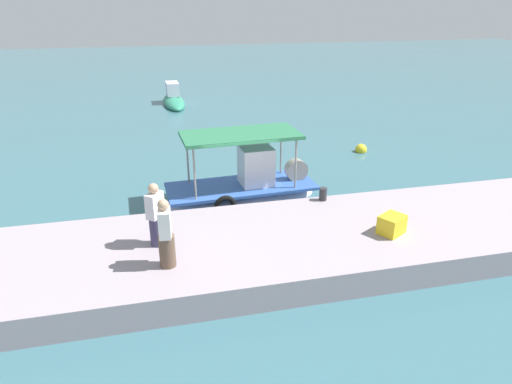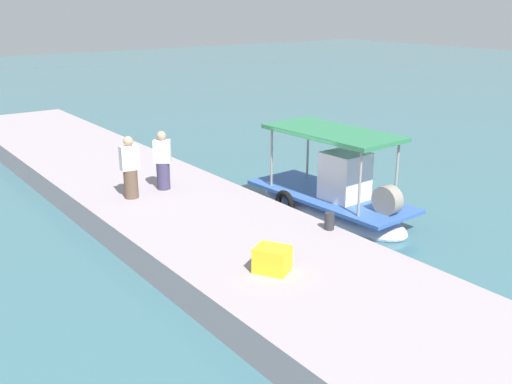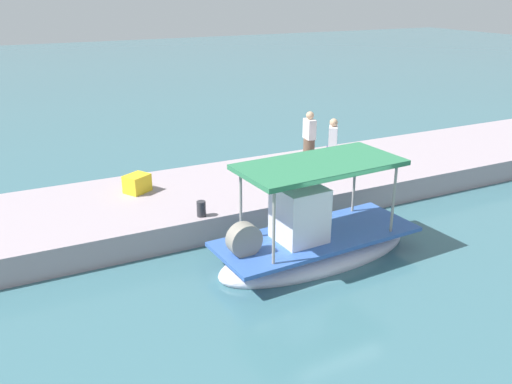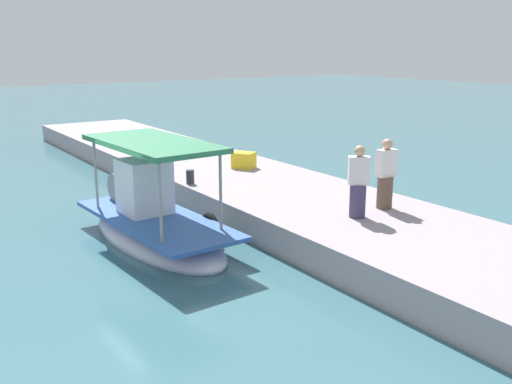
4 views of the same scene
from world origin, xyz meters
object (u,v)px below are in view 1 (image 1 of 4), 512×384
Objects in this scene: mooring_bollard at (323,194)px; marker_buoy at (361,150)px; moored_boat_near at (174,100)px; cargo_crate at (392,225)px; main_fishing_boat at (244,189)px; fisherman_by_crate at (166,237)px; fisherman_near_bollard at (156,218)px.

marker_buoy is at bearing 55.48° from mooring_bollard.
cargo_crate is at bearing -78.18° from moored_boat_near.
cargo_crate is at bearing -110.79° from marker_buoy.
mooring_bollard is 7.87m from marker_buoy.
mooring_bollard is at bearing -44.77° from main_fishing_boat.
fisherman_by_crate reaches higher than moored_boat_near.
mooring_bollard is 19.56m from moored_boat_near.
main_fishing_boat is 5.03m from fisherman_near_bollard.
fisherman_near_bollard is 4.15× the size of mooring_bollard.
mooring_bollard is (5.24, 1.70, -0.57)m from fisherman_near_bollard.
main_fishing_boat is 3.16× the size of fisherman_by_crate.
main_fishing_boat reaches higher than moored_boat_near.
fisherman_near_bollard is at bearing 172.41° from cargo_crate.
cargo_crate is at bearing 2.59° from fisherman_by_crate.
cargo_crate is (6.26, -0.83, -0.52)m from fisherman_near_bollard.
cargo_crate is (3.17, -4.66, 0.55)m from main_fishing_boat.
mooring_bollard is at bearing -79.61° from moored_boat_near.
marker_buoy is (6.57, 4.32, -0.35)m from main_fishing_boat.
marker_buoy is (4.43, 6.44, -0.85)m from mooring_bollard.
fisherman_by_crate is 2.57× the size of cargo_crate.
fisherman_near_bollard is 21.03m from moored_boat_near.
fisherman_near_bollard is 2.52× the size of cargo_crate.
marker_buoy is 15.06m from moored_boat_near.
main_fishing_boat is at bearing 124.23° from cargo_crate.
main_fishing_boat is 8.10× the size of cargo_crate.
fisherman_near_bollard reaches higher than marker_buoy.
main_fishing_boat is 3.21× the size of fisherman_near_bollard.
main_fishing_boat is 5.82m from fisherman_by_crate.
fisherman_near_bollard is 1.13m from fisherman_by_crate.
mooring_bollard is 2.73m from cargo_crate.
mooring_bollard is 0.61× the size of cargo_crate.
moored_boat_near is (-1.38, 17.10, -0.18)m from main_fishing_boat.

